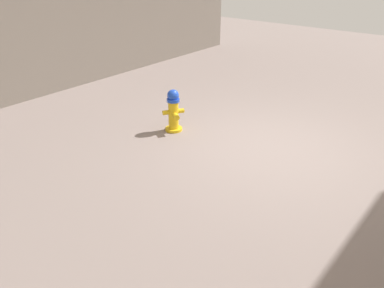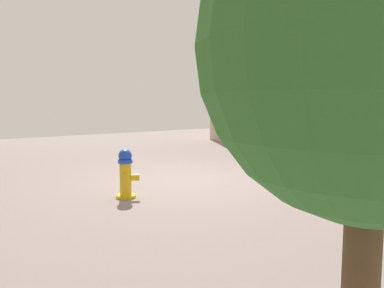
{
  "view_description": "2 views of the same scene",
  "coord_description": "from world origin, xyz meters",
  "px_view_note": "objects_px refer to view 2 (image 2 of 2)",
  "views": [
    {
      "loc": [
        -2.87,
        5.81,
        3.15
      ],
      "look_at": [
        0.56,
        1.52,
        0.5
      ],
      "focal_mm": 38.28,
      "sensor_mm": 36.0,
      "label": 1
    },
    {
      "loc": [
        4.74,
        6.08,
        1.57
      ],
      "look_at": [
        0.78,
        0.84,
        0.85
      ],
      "focal_mm": 36.24,
      "sensor_mm": 36.0,
      "label": 2
    }
  ],
  "objects_px": {
    "planter_tree": "(364,219)",
    "trash_bin": "(260,143)",
    "fire_hydrant": "(126,174)",
    "bench_near": "(321,146)"
  },
  "relations": [
    {
      "from": "fire_hydrant",
      "to": "planter_tree",
      "type": "bearing_deg",
      "value": 70.22
    },
    {
      "from": "bench_near",
      "to": "trash_bin",
      "type": "relative_size",
      "value": 1.73
    },
    {
      "from": "planter_tree",
      "to": "trash_bin",
      "type": "xyz_separation_m",
      "value": [
        -6.78,
        -6.73,
        -0.77
      ]
    },
    {
      "from": "fire_hydrant",
      "to": "trash_bin",
      "type": "height_order",
      "value": "trash_bin"
    },
    {
      "from": "bench_near",
      "to": "trash_bin",
      "type": "bearing_deg",
      "value": -78.36
    },
    {
      "from": "fire_hydrant",
      "to": "bench_near",
      "type": "bearing_deg",
      "value": 179.84
    },
    {
      "from": "fire_hydrant",
      "to": "planter_tree",
      "type": "xyz_separation_m",
      "value": [
        1.81,
        5.04,
        0.82
      ]
    },
    {
      "from": "fire_hydrant",
      "to": "trash_bin",
      "type": "bearing_deg",
      "value": -161.18
    },
    {
      "from": "bench_near",
      "to": "fire_hydrant",
      "type": "bearing_deg",
      "value": -0.16
    },
    {
      "from": "bench_near",
      "to": "planter_tree",
      "type": "xyz_separation_m",
      "value": [
        7.13,
        5.03,
        0.74
      ]
    }
  ]
}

